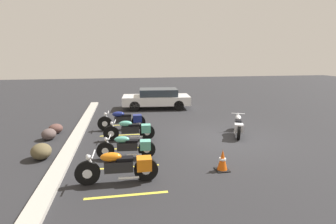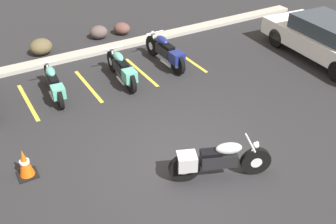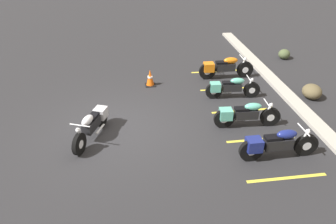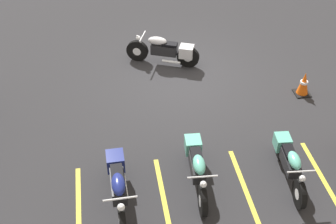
{
  "view_description": "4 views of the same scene",
  "coord_description": "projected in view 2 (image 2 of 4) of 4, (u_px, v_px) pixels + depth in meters",
  "views": [
    {
      "loc": [
        -10.05,
        4.19,
        3.46
      ],
      "look_at": [
        0.53,
        2.35,
        1.09
      ],
      "focal_mm": 28.0,
      "sensor_mm": 36.0,
      "label": 1
    },
    {
      "loc": [
        -3.6,
        -5.42,
        5.57
      ],
      "look_at": [
        0.14,
        0.91,
        0.72
      ],
      "focal_mm": 42.0,
      "sensor_mm": 36.0,
      "label": 2
    },
    {
      "loc": [
        8.62,
        0.35,
        5.59
      ],
      "look_at": [
        -0.13,
        1.58,
        0.42
      ],
      "focal_mm": 35.0,
      "sensor_mm": 36.0,
      "label": 3
    },
    {
      "loc": [
        2.05,
        10.54,
        7.27
      ],
      "look_at": [
        0.75,
        2.47,
        0.78
      ],
      "focal_mm": 50.0,
      "sensor_mm": 36.0,
      "label": 4
    }
  ],
  "objects": [
    {
      "name": "parked_bike_2",
      "position": [
        122.0,
        69.0,
        11.2
      ],
      "size": [
        0.59,
        2.1,
        0.82
      ],
      "rotation": [
        0.0,
        0.0,
        1.51
      ],
      "color": "black",
      "rests_on": "ground"
    },
    {
      "name": "stall_line_1",
      "position": [
        28.0,
        102.0,
        10.53
      ],
      "size": [
        0.1,
        2.1,
        0.0
      ],
      "primitive_type": "cube",
      "color": "gold",
      "rests_on": "ground"
    },
    {
      "name": "stall_line_2",
      "position": [
        88.0,
        86.0,
        11.25
      ],
      "size": [
        0.1,
        2.1,
        0.0
      ],
      "primitive_type": "cube",
      "color": "gold",
      "rests_on": "ground"
    },
    {
      "name": "landscape_rock_0",
      "position": [
        99.0,
        32.0,
        14.03
      ],
      "size": [
        0.72,
        0.67,
        0.46
      ],
      "primitive_type": "ellipsoid",
      "rotation": [
        0.0,
        0.0,
        2.96
      ],
      "color": "#554643",
      "rests_on": "ground"
    },
    {
      "name": "motorcycle_silver_featured",
      "position": [
        215.0,
        160.0,
        7.85
      ],
      "size": [
        2.0,
        0.99,
        0.83
      ],
      "rotation": [
        0.0,
        0.0,
        -0.39
      ],
      "color": "black",
      "rests_on": "ground"
    },
    {
      "name": "traffic_cone",
      "position": [
        25.0,
        164.0,
        7.97
      ],
      "size": [
        0.4,
        0.4,
        0.66
      ],
      "color": "black",
      "rests_on": "ground"
    },
    {
      "name": "stall_line_4",
      "position": [
        188.0,
        59.0,
        12.7
      ],
      "size": [
        0.1,
        2.1,
        0.0
      ],
      "primitive_type": "cube",
      "color": "gold",
      "rests_on": "ground"
    },
    {
      "name": "landscape_rock_3",
      "position": [
        122.0,
        29.0,
        14.37
      ],
      "size": [
        0.79,
        0.81,
        0.43
      ],
      "primitive_type": "ellipsoid",
      "rotation": [
        0.0,
        0.0,
        2.18
      ],
      "color": "brown",
      "rests_on": "ground"
    },
    {
      "name": "concrete_curb",
      "position": [
        83.0,
        54.0,
        12.92
      ],
      "size": [
        18.0,
        0.5,
        0.12
      ],
      "primitive_type": "cube",
      "color": "#A8A399",
      "rests_on": "ground"
    },
    {
      "name": "car_white",
      "position": [
        328.0,
        39.0,
        12.41
      ],
      "size": [
        2.14,
        4.43,
        1.29
      ],
      "rotation": [
        0.0,
        0.0,
        1.49
      ],
      "color": "black",
      "rests_on": "ground"
    },
    {
      "name": "stall_line_3",
      "position": [
        141.0,
        72.0,
        11.98
      ],
      "size": [
        0.1,
        2.1,
        0.0
      ],
      "primitive_type": "cube",
      "color": "gold",
      "rests_on": "ground"
    },
    {
      "name": "landscape_rock_1",
      "position": [
        41.0,
        47.0,
        12.88
      ],
      "size": [
        0.81,
        0.73,
        0.54
      ],
      "primitive_type": "ellipsoid",
      "rotation": [
        0.0,
        0.0,
        0.12
      ],
      "color": "brown",
      "rests_on": "ground"
    },
    {
      "name": "ground",
      "position": [
        184.0,
        162.0,
        8.49
      ],
      "size": [
        60.0,
        60.0,
        0.0
      ],
      "primitive_type": "plane",
      "color": "#262628"
    },
    {
      "name": "parked_bike_3",
      "position": [
        166.0,
        52.0,
        12.09
      ],
      "size": [
        0.62,
        2.22,
        0.87
      ],
      "rotation": [
        0.0,
        0.0,
        1.58
      ],
      "color": "black",
      "rests_on": "ground"
    },
    {
      "name": "parked_bike_1",
      "position": [
        54.0,
        84.0,
        10.51
      ],
      "size": [
        0.56,
        1.99,
        0.78
      ],
      "rotation": [
        0.0,
        0.0,
        1.49
      ],
      "color": "black",
      "rests_on": "ground"
    }
  ]
}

